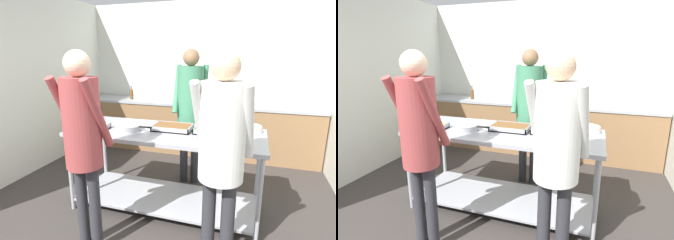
% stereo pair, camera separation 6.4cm
% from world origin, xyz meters
% --- Properties ---
extents(wall_rear, '(4.29, 0.06, 2.65)m').
position_xyz_m(wall_rear, '(0.00, 3.75, 1.32)').
color(wall_rear, silver).
rests_on(wall_rear, ground_plane).
extents(wall_left, '(0.06, 3.87, 2.65)m').
position_xyz_m(wall_left, '(-2.11, 1.87, 1.32)').
color(wall_left, silver).
rests_on(wall_left, ground_plane).
extents(back_counter, '(4.13, 0.65, 0.91)m').
position_xyz_m(back_counter, '(0.00, 3.38, 0.46)').
color(back_counter, olive).
rests_on(back_counter, ground_plane).
extents(serving_counter, '(2.09, 0.82, 0.92)m').
position_xyz_m(serving_counter, '(0.11, 1.47, 0.62)').
color(serving_counter, '#9EA0A8').
rests_on(serving_counter, ground_plane).
extents(serving_tray_greens, '(0.37, 0.29, 0.05)m').
position_xyz_m(serving_tray_greens, '(-0.70, 1.27, 0.95)').
color(serving_tray_greens, '#9EA0A8').
rests_on(serving_tray_greens, serving_counter).
extents(sauce_pan, '(0.41, 0.27, 0.07)m').
position_xyz_m(sauce_pan, '(-0.27, 1.37, 0.96)').
color(sauce_pan, '#9EA0A8').
rests_on(sauce_pan, serving_counter).
extents(serving_tray_roast, '(0.42, 0.28, 0.05)m').
position_xyz_m(serving_tray_roast, '(0.17, 1.55, 0.95)').
color(serving_tray_roast, '#9EA0A8').
rests_on(serving_tray_roast, serving_counter).
extents(serving_tray_vegetables, '(0.39, 0.31, 0.05)m').
position_xyz_m(serving_tray_vegetables, '(0.61, 1.59, 0.95)').
color(serving_tray_vegetables, '#9EA0A8').
rests_on(serving_tray_vegetables, serving_counter).
extents(plate_stack, '(0.27, 0.27, 0.07)m').
position_xyz_m(plate_stack, '(0.98, 1.72, 0.96)').
color(plate_stack, white).
rests_on(plate_stack, serving_counter).
extents(guest_serving_left, '(0.42, 0.36, 1.77)m').
position_xyz_m(guest_serving_left, '(-0.32, 0.64, 1.11)').
color(guest_serving_left, '#2D2D33').
rests_on(guest_serving_left, ground_plane).
extents(guest_serving_right, '(0.47, 0.38, 1.75)m').
position_xyz_m(guest_serving_right, '(0.79, 0.77, 1.09)').
color(guest_serving_right, '#2D2D33').
rests_on(guest_serving_right, ground_plane).
extents(cook_behind_counter, '(0.45, 0.36, 1.79)m').
position_xyz_m(cook_behind_counter, '(0.22, 2.18, 1.12)').
color(cook_behind_counter, '#2D2D33').
rests_on(cook_behind_counter, ground_plane).
extents(water_bottle, '(0.07, 0.07, 0.24)m').
position_xyz_m(water_bottle, '(-1.17, 3.32, 1.02)').
color(water_bottle, brown).
rests_on(water_bottle, back_counter).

